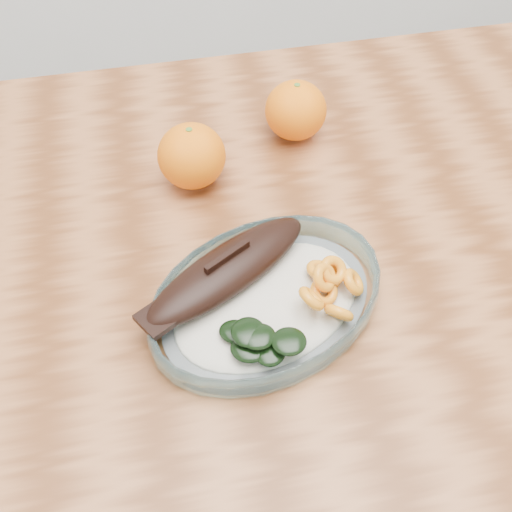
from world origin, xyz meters
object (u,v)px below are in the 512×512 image
object	(u,v)px
orange_right	(296,110)
dining_table	(302,278)
plated_meal	(265,297)
orange_left	(192,156)

from	to	relation	value
orange_right	dining_table	bearing A→B (deg)	-99.42
orange_right	plated_meal	bearing A→B (deg)	-110.02
dining_table	plated_meal	world-z (taller)	plated_meal
dining_table	orange_right	xyz separation A→B (m)	(0.03, 0.18, 0.14)
dining_table	orange_left	xyz separation A→B (m)	(-0.12, 0.11, 0.14)
dining_table	orange_left	world-z (taller)	orange_left
dining_table	orange_right	bearing A→B (deg)	80.58
dining_table	orange_left	distance (m)	0.22
dining_table	plated_meal	size ratio (longest dim) A/B	1.84
plated_meal	orange_right	distance (m)	0.31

